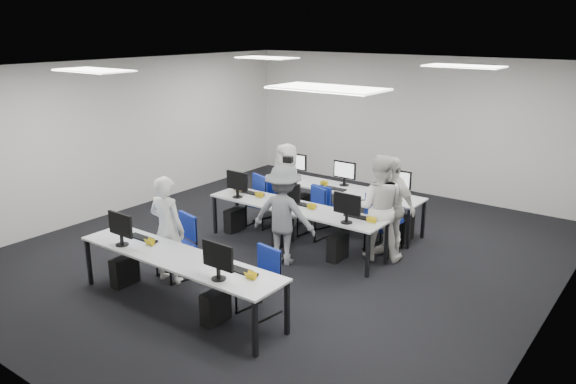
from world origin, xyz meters
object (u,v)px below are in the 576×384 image
Objects in this scene: chair_6 at (326,218)px; student_2 at (287,185)px; chair_4 at (381,236)px; photographer at (283,215)px; student_0 at (167,229)px; student_3 at (390,206)px; chair_0 at (178,258)px; chair_5 at (269,207)px; chair_2 at (261,212)px; chair_7 at (383,232)px; desk_mid at (295,209)px; chair_3 at (315,221)px; student_1 at (379,207)px; desk_front at (178,260)px; chair_1 at (259,294)px.

student_2 reaches higher than chair_6.
photographer reaches higher than chair_4.
student_3 is (2.12, 2.83, 0.02)m from student_0.
chair_0 is 2.71m from chair_5.
chair_5 is 0.61× the size of photographer.
student_2 is 2.20m from student_3.
chair_2 is 0.86× the size of chair_7.
chair_2 is at bearing -140.67° from chair_6.
chair_2 is 0.96× the size of chair_6.
student_3 is at bearing 13.65° from chair_4.
chair_2 is at bearing -165.04° from chair_7.
student_2 reaches higher than chair_5.
student_0 reaches higher than chair_4.
desk_mid is at bearing 82.73° from chair_0.
chair_6 is at bearing 81.93° from chair_3.
student_1 is (2.04, 2.40, 0.55)m from chair_0.
chair_4 is 0.91× the size of chair_7.
chair_2 is 1.12m from chair_3.
chair_6 is 1.46m from student_3.
student_2 is at bearing 165.70° from chair_4.
chair_2 reaches higher than desk_front.
student_2 is at bearing 169.41° from chair_3.
chair_0 is 3.44m from student_3.
student_1 is (2.45, -0.06, 0.58)m from chair_2.
chair_7 is 0.60× the size of student_3.
chair_3 is 0.90× the size of chair_7.
chair_5 is at bearing 83.55° from chair_2.
desk_mid is 1.96× the size of student_3.
chair_1 is at bearing 8.35° from chair_0.
chair_0 reaches higher than chair_6.
chair_4 is at bearing 65.94° from chair_0.
chair_4 is 0.15m from chair_7.
student_3 is (0.16, -0.10, 0.50)m from chair_7.
student_3 is (0.07, 0.27, -0.03)m from student_1.
photographer is at bearing -42.71° from chair_2.
chair_2 is 2.71m from student_0.
chair_0 is at bearing -176.60° from chair_1.
photographer reaches higher than student_2.
desk_mid is at bearing -137.53° from student_3.
chair_2 is 0.52× the size of student_3.
chair_7 is 1.80m from photographer.
student_1 is at bearing 90.20° from chair_1.
desk_front is at bearing -102.16° from chair_7.
student_3 is (2.52, 0.21, 0.55)m from chair_2.
chair_4 is 2.40m from chair_5.
chair_4 reaches higher than desk_mid.
chair_2 is (-0.41, 2.46, -0.03)m from chair_0.
chair_2 is 2.38m from chair_7.
chair_2 is at bearing -111.02° from student_2.
student_3 is 1.76m from photographer.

